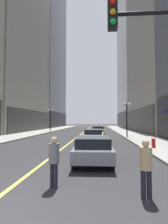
% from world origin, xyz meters
% --- Properties ---
extents(ground_plane, '(200.00, 200.00, 0.00)m').
position_xyz_m(ground_plane, '(0.00, 35.00, 0.00)').
color(ground_plane, '#2D2D30').
extents(sidewalk_left, '(4.50, 78.00, 0.15)m').
position_xyz_m(sidewalk_left, '(-8.25, 35.00, 0.07)').
color(sidewalk_left, '#9E9991').
rests_on(sidewalk_left, ground).
extents(sidewalk_right, '(4.50, 78.00, 0.15)m').
position_xyz_m(sidewalk_right, '(8.25, 35.00, 0.07)').
color(sidewalk_right, '#9E9991').
rests_on(sidewalk_right, ground).
extents(lane_centre_stripe, '(0.16, 70.00, 0.01)m').
position_xyz_m(lane_centre_stripe, '(0.00, 35.00, 0.00)').
color(lane_centre_stripe, '#E5D64C').
rests_on(lane_centre_stripe, ground).
extents(building_left_mid, '(14.95, 24.00, 35.73)m').
position_xyz_m(building_left_mid, '(-17.87, 34.50, 17.81)').
color(building_left_mid, '#A8A399').
rests_on(building_left_mid, ground).
extents(building_left_far, '(15.72, 26.00, 78.50)m').
position_xyz_m(building_left_far, '(-18.27, 60.00, 39.18)').
color(building_left_far, '#4C515B').
rests_on(building_left_far, ground).
extents(building_right_mid, '(12.77, 24.00, 37.08)m').
position_xyz_m(building_right_mid, '(16.78, 34.50, 18.47)').
color(building_right_mid, '#A8A399').
rests_on(building_right_mid, ground).
extents(building_right_far, '(13.38, 26.00, 57.09)m').
position_xyz_m(building_right_far, '(17.10, 60.00, 28.46)').
color(building_right_far, '#A8A399').
rests_on(building_right_far, ground).
extents(car_grey, '(1.93, 4.11, 1.32)m').
position_xyz_m(car_grey, '(2.52, 6.32, 0.72)').
color(car_grey, slate).
rests_on(car_grey, ground).
extents(car_white, '(1.98, 4.71, 1.32)m').
position_xyz_m(car_white, '(2.35, 15.35, 0.72)').
color(car_white, silver).
rests_on(car_white, ground).
extents(car_yellow, '(1.89, 4.12, 1.32)m').
position_xyz_m(car_yellow, '(2.73, 25.75, 0.72)').
color(car_yellow, yellow).
rests_on(car_yellow, ground).
extents(pedestrian_in_tan_trench, '(0.35, 0.35, 1.61)m').
position_xyz_m(pedestrian_in_tan_trench, '(4.08, 2.09, 0.93)').
color(pedestrian_in_tan_trench, black).
rests_on(pedestrian_in_tan_trench, ground).
extents(pedestrian_in_grey_suit, '(0.47, 0.47, 1.61)m').
position_xyz_m(pedestrian_in_grey_suit, '(1.36, 2.72, 0.94)').
color(pedestrian_in_grey_suit, black).
rests_on(pedestrian_in_grey_suit, ground).
extents(street_lamp_left_far, '(1.06, 0.36, 4.43)m').
position_xyz_m(street_lamp_left_far, '(-6.40, 32.33, 3.26)').
color(street_lamp_left_far, black).
rests_on(street_lamp_left_far, ground).
extents(street_lamp_right_mid, '(1.06, 0.36, 4.43)m').
position_xyz_m(street_lamp_right_mid, '(6.40, 20.92, 3.26)').
color(street_lamp_right_mid, black).
rests_on(street_lamp_right_mid, ground).
extents(fire_hydrant_right, '(0.28, 0.28, 0.80)m').
position_xyz_m(fire_hydrant_right, '(6.90, 11.25, 0.40)').
color(fire_hydrant_right, red).
rests_on(fire_hydrant_right, ground).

